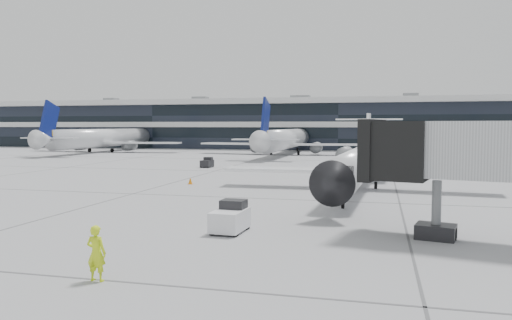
# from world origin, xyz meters

# --- Properties ---
(ground) EXTENTS (220.00, 220.00, 0.00)m
(ground) POSITION_xyz_m (0.00, 0.00, 0.00)
(ground) COLOR #959597
(ground) RESTS_ON ground
(terminal) EXTENTS (170.00, 22.00, 10.00)m
(terminal) POSITION_xyz_m (0.00, 82.00, 5.00)
(terminal) COLOR black
(terminal) RESTS_ON ground
(bg_jet_left) EXTENTS (32.00, 40.00, 9.60)m
(bg_jet_left) POSITION_xyz_m (-45.00, 55.00, 0.00)
(bg_jet_left) COLOR silver
(bg_jet_left) RESTS_ON ground
(bg_jet_center) EXTENTS (32.00, 40.00, 9.60)m
(bg_jet_center) POSITION_xyz_m (-8.00, 55.00, 0.00)
(bg_jet_center) COLOR silver
(bg_jet_center) RESTS_ON ground
(regional_jet) EXTENTS (22.78, 28.42, 6.56)m
(regional_jet) POSITION_xyz_m (6.87, 6.82, 2.24)
(regional_jet) COLOR white
(regional_jet) RESTS_ON ground
(ramp_worker) EXTENTS (0.72, 0.49, 1.95)m
(ramp_worker) POSITION_xyz_m (-0.72, -20.12, 0.97)
(ramp_worker) COLOR #D2F319
(ramp_worker) RESTS_ON ground
(baggage_tug) EXTENTS (1.57, 2.51, 1.55)m
(baggage_tug) POSITION_xyz_m (1.42, -11.40, 0.70)
(baggage_tug) COLOR silver
(baggage_tug) RESTS_ON ground
(traffic_cone) EXTENTS (0.55, 0.55, 0.62)m
(traffic_cone) POSITION_xyz_m (-8.01, 7.06, 0.29)
(traffic_cone) COLOR orange
(traffic_cone) RESTS_ON ground
(far_tug) EXTENTS (1.25, 2.05, 1.29)m
(far_tug) POSITION_xyz_m (-12.61, 24.54, 0.58)
(far_tug) COLOR black
(far_tug) RESTS_ON ground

